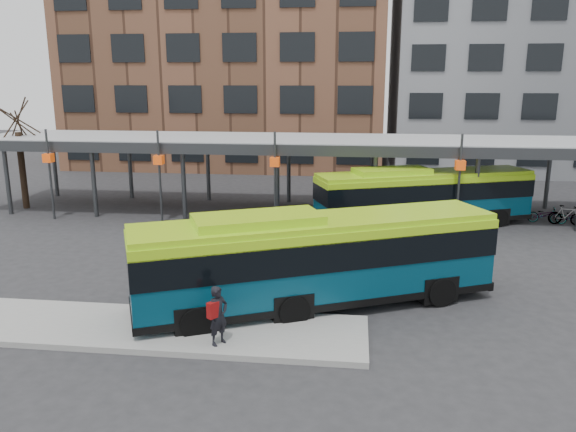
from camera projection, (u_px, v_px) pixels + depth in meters
The scene contains 9 objects.
ground at pixel (322, 301), 19.06m from camera, with size 120.00×120.00×0.00m, color #28282B.
boarding_island at pixel (132, 328), 16.79m from camera, with size 14.00×3.00×0.18m, color gray.
canopy at pixel (337, 143), 30.54m from camera, with size 40.00×6.53×4.80m.
tree at pixel (22, 167), 32.15m from camera, with size 1.64×1.64×5.60m.
building_brick at pixel (231, 35), 48.46m from camera, with size 26.00×14.00×22.00m, color brown.
building_grey at pixel (544, 45), 45.67m from camera, with size 24.00×14.00×20.00m, color slate.
bus_front at pixel (316, 258), 18.17m from camera, with size 11.83×7.20×3.27m.
bus_rear at pixel (423, 196), 28.35m from camera, with size 11.17×6.24×3.05m.
pedestrian at pixel (218, 315), 15.37m from camera, with size 0.69×0.73×1.68m.
Camera 1 is at (0.99, -17.84, 7.34)m, focal length 35.00 mm.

